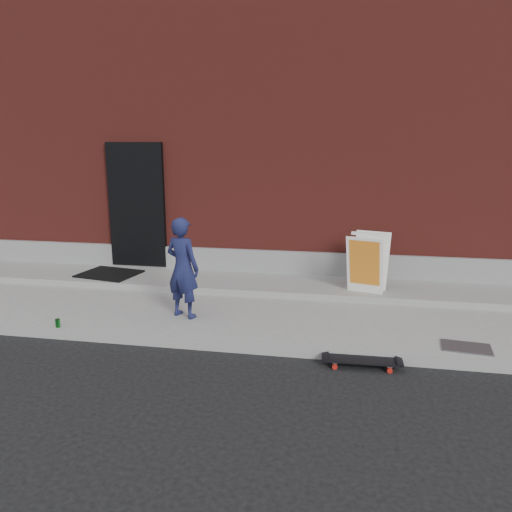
% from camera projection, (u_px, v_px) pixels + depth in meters
% --- Properties ---
extents(ground, '(80.00, 80.00, 0.00)m').
position_uv_depth(ground, '(244.00, 354.00, 6.11)').
color(ground, black).
rests_on(ground, ground).
extents(sidewalk, '(20.00, 3.00, 0.15)m').
position_uv_depth(sidewalk, '(264.00, 308.00, 7.53)').
color(sidewalk, gray).
rests_on(sidewalk, ground).
extents(apron, '(20.00, 1.20, 0.10)m').
position_uv_depth(apron, '(273.00, 284.00, 8.36)').
color(apron, gray).
rests_on(apron, sidewalk).
extents(building, '(20.00, 8.10, 5.00)m').
position_uv_depth(building, '(301.00, 143.00, 12.24)').
color(building, maroon).
rests_on(building, ground).
extents(child, '(0.59, 0.49, 1.40)m').
position_uv_depth(child, '(183.00, 268.00, 6.82)').
color(child, '#191D46').
rests_on(child, sidewalk).
extents(skateboard, '(0.89, 0.25, 0.10)m').
position_uv_depth(skateboard, '(362.00, 361.00, 5.72)').
color(skateboard, '#B01912').
rests_on(skateboard, ground).
extents(pizza_sign, '(0.70, 0.78, 0.92)m').
position_uv_depth(pizza_sign, '(368.00, 262.00, 7.72)').
color(pizza_sign, white).
rests_on(pizza_sign, apron).
extents(soda_can, '(0.07, 0.07, 0.11)m').
position_uv_depth(soda_can, '(58.00, 323.00, 6.55)').
color(soda_can, '#1A8328').
rests_on(soda_can, sidewalk).
extents(doormat, '(1.09, 0.94, 0.03)m').
position_uv_depth(doormat, '(109.00, 274.00, 8.77)').
color(doormat, black).
rests_on(doormat, apron).
extents(utility_plate, '(0.60, 0.42, 0.02)m').
position_uv_depth(utility_plate, '(466.00, 347.00, 5.90)').
color(utility_plate, '#56575B').
rests_on(utility_plate, sidewalk).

